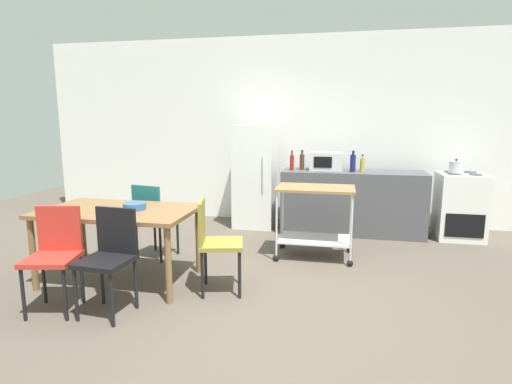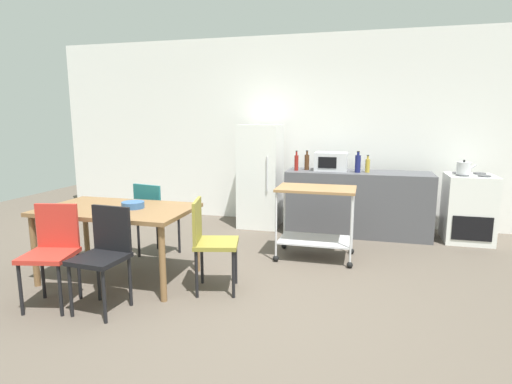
# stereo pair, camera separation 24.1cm
# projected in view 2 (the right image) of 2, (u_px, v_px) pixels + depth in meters

# --- Properties ---
(ground_plane) EXTENTS (12.00, 12.00, 0.00)m
(ground_plane) POSITION_uv_depth(u_px,v_px,m) (246.00, 303.00, 3.72)
(ground_plane) COLOR brown
(back_wall) EXTENTS (8.40, 0.12, 2.90)m
(back_wall) POSITION_uv_depth(u_px,v_px,m) (302.00, 131.00, 6.52)
(back_wall) COLOR white
(back_wall) RESTS_ON ground_plane
(kitchen_counter) EXTENTS (2.00, 0.64, 0.90)m
(kitchen_counter) POSITION_uv_depth(u_px,v_px,m) (357.00, 203.00, 5.89)
(kitchen_counter) COLOR #4C4C51
(kitchen_counter) RESTS_ON ground_plane
(dining_table) EXTENTS (1.50, 0.90, 0.75)m
(dining_table) POSITION_uv_depth(u_px,v_px,m) (118.00, 215.00, 4.19)
(dining_table) COLOR brown
(dining_table) RESTS_ON ground_plane
(chair_teal) EXTENTS (0.48, 0.48, 0.89)m
(chair_teal) POSITION_uv_depth(u_px,v_px,m) (155.00, 214.00, 4.90)
(chair_teal) COLOR #1E666B
(chair_teal) RESTS_ON ground_plane
(chair_black) EXTENTS (0.43, 0.43, 0.89)m
(chair_black) POSITION_uv_depth(u_px,v_px,m) (104.00, 251.00, 3.54)
(chair_black) COLOR black
(chair_black) RESTS_ON ground_plane
(chair_olive) EXTENTS (0.48, 0.48, 0.89)m
(chair_olive) POSITION_uv_depth(u_px,v_px,m) (210.00, 238.00, 3.92)
(chair_olive) COLOR olive
(chair_olive) RESTS_ON ground_plane
(chair_red) EXTENTS (0.48, 0.48, 0.89)m
(chair_red) POSITION_uv_depth(u_px,v_px,m) (52.00, 248.00, 3.63)
(chair_red) COLOR #B72D23
(chair_red) RESTS_ON ground_plane
(stove_oven) EXTENTS (0.60, 0.61, 0.92)m
(stove_oven) POSITION_uv_depth(u_px,v_px,m) (468.00, 208.00, 5.55)
(stove_oven) COLOR white
(stove_oven) RESTS_ON ground_plane
(refrigerator) EXTENTS (0.60, 0.63, 1.55)m
(refrigerator) POSITION_uv_depth(u_px,v_px,m) (260.00, 176.00, 6.30)
(refrigerator) COLOR white
(refrigerator) RESTS_ON ground_plane
(kitchen_cart) EXTENTS (0.91, 0.57, 0.85)m
(kitchen_cart) POSITION_uv_depth(u_px,v_px,m) (316.00, 211.00, 4.84)
(kitchen_cart) COLOR olive
(kitchen_cart) RESTS_ON ground_plane
(bottle_sparkling_water) EXTENTS (0.06, 0.06, 0.29)m
(bottle_sparkling_water) POSITION_uv_depth(u_px,v_px,m) (296.00, 162.00, 5.93)
(bottle_sparkling_water) COLOR maroon
(bottle_sparkling_water) RESTS_ON kitchen_counter
(bottle_vinegar) EXTENTS (0.07, 0.07, 0.28)m
(bottle_vinegar) POSITION_uv_depth(u_px,v_px,m) (307.00, 162.00, 6.01)
(bottle_vinegar) COLOR #4C2D19
(bottle_vinegar) RESTS_ON kitchen_counter
(microwave) EXTENTS (0.46, 0.35, 0.26)m
(microwave) POSITION_uv_depth(u_px,v_px,m) (331.00, 161.00, 5.94)
(microwave) COLOR silver
(microwave) RESTS_ON kitchen_counter
(bottle_soda) EXTENTS (0.08, 0.08, 0.30)m
(bottle_soda) POSITION_uv_depth(u_px,v_px,m) (358.00, 163.00, 5.72)
(bottle_soda) COLOR navy
(bottle_soda) RESTS_ON kitchen_counter
(bottle_olive_oil) EXTENTS (0.06, 0.06, 0.24)m
(bottle_olive_oil) POSITION_uv_depth(u_px,v_px,m) (368.00, 165.00, 5.73)
(bottle_olive_oil) COLOR gold
(bottle_olive_oil) RESTS_ON kitchen_counter
(fruit_bowl) EXTENTS (0.22, 0.22, 0.06)m
(fruit_bowl) POSITION_uv_depth(u_px,v_px,m) (133.00, 205.00, 4.15)
(fruit_bowl) COLOR #33598C
(fruit_bowl) RESTS_ON dining_table
(kettle) EXTENTS (0.24, 0.17, 0.19)m
(kettle) POSITION_uv_depth(u_px,v_px,m) (464.00, 168.00, 5.39)
(kettle) COLOR silver
(kettle) RESTS_ON stove_oven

